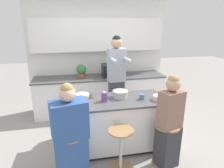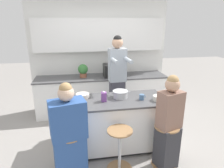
{
  "view_description": "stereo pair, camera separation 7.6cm",
  "coord_description": "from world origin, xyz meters",
  "px_view_note": "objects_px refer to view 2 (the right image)",
  "views": [
    {
      "loc": [
        -0.61,
        -2.99,
        2.15
      ],
      "look_at": [
        0.0,
        0.07,
        1.15
      ],
      "focal_mm": 32.0,
      "sensor_mm": 36.0,
      "label": 1
    },
    {
      "loc": [
        -0.54,
        -3.0,
        2.15
      ],
      "look_at": [
        0.0,
        0.07,
        1.15
      ],
      "focal_mm": 32.0,
      "sensor_mm": 36.0,
      "label": 2
    }
  ],
  "objects_px": {
    "person_seated_near": "(168,126)",
    "juice_carton": "(104,97)",
    "fruit_bowl": "(83,96)",
    "coffee_cup_near": "(142,97)",
    "cooking_pot": "(120,94)",
    "potted_plant": "(83,70)",
    "kitchen_island": "(113,124)",
    "microwave": "(115,70)",
    "bar_stool_leftmost": "(71,154)",
    "person_cooking": "(117,82)",
    "bar_stool_rightmost": "(165,144)",
    "bar_stool_center": "(120,148)",
    "person_wrapped_blanket": "(69,136)"
  },
  "relations": [
    {
      "from": "kitchen_island",
      "to": "potted_plant",
      "type": "relative_size",
      "value": 5.73
    },
    {
      "from": "bar_stool_rightmost",
      "to": "person_cooking",
      "type": "height_order",
      "value": "person_cooking"
    },
    {
      "from": "kitchen_island",
      "to": "person_cooking",
      "type": "relative_size",
      "value": 0.93
    },
    {
      "from": "person_seated_near",
      "to": "cooking_pot",
      "type": "height_order",
      "value": "person_seated_near"
    },
    {
      "from": "person_cooking",
      "to": "juice_carton",
      "type": "xyz_separation_m",
      "value": [
        -0.37,
        -0.76,
        0.01
      ]
    },
    {
      "from": "bar_stool_leftmost",
      "to": "person_seated_near",
      "type": "bearing_deg",
      "value": -1.59
    },
    {
      "from": "microwave",
      "to": "potted_plant",
      "type": "distance_m",
      "value": 0.73
    },
    {
      "from": "person_wrapped_blanket",
      "to": "coffee_cup_near",
      "type": "distance_m",
      "value": 1.32
    },
    {
      "from": "bar_stool_rightmost",
      "to": "coffee_cup_near",
      "type": "height_order",
      "value": "coffee_cup_near"
    },
    {
      "from": "juice_carton",
      "to": "fruit_bowl",
      "type": "bearing_deg",
      "value": 145.03
    },
    {
      "from": "coffee_cup_near",
      "to": "bar_stool_rightmost",
      "type": "bearing_deg",
      "value": -65.94
    },
    {
      "from": "person_wrapped_blanket",
      "to": "person_seated_near",
      "type": "relative_size",
      "value": 0.98
    },
    {
      "from": "person_cooking",
      "to": "coffee_cup_near",
      "type": "relative_size",
      "value": 16.55
    },
    {
      "from": "juice_carton",
      "to": "microwave",
      "type": "xyz_separation_m",
      "value": [
        0.45,
        1.49,
        0.06
      ]
    },
    {
      "from": "person_cooking",
      "to": "coffee_cup_near",
      "type": "xyz_separation_m",
      "value": [
        0.25,
        -0.8,
        -0.02
      ]
    },
    {
      "from": "person_cooking",
      "to": "cooking_pot",
      "type": "distance_m",
      "value": 0.65
    },
    {
      "from": "kitchen_island",
      "to": "microwave",
      "type": "bearing_deg",
      "value": 78.35
    },
    {
      "from": "bar_stool_center",
      "to": "cooking_pot",
      "type": "height_order",
      "value": "cooking_pot"
    },
    {
      "from": "bar_stool_leftmost",
      "to": "person_seated_near",
      "type": "distance_m",
      "value": 1.45
    },
    {
      "from": "bar_stool_center",
      "to": "fruit_bowl",
      "type": "height_order",
      "value": "fruit_bowl"
    },
    {
      "from": "person_seated_near",
      "to": "cooking_pot",
      "type": "relative_size",
      "value": 4.2
    },
    {
      "from": "microwave",
      "to": "person_seated_near",
      "type": "bearing_deg",
      "value": -78.67
    },
    {
      "from": "fruit_bowl",
      "to": "coffee_cup_near",
      "type": "distance_m",
      "value": 0.99
    },
    {
      "from": "person_wrapped_blanket",
      "to": "microwave",
      "type": "distance_m",
      "value": 2.32
    },
    {
      "from": "kitchen_island",
      "to": "potted_plant",
      "type": "height_order",
      "value": "potted_plant"
    },
    {
      "from": "coffee_cup_near",
      "to": "microwave",
      "type": "distance_m",
      "value": 1.54
    },
    {
      "from": "person_seated_near",
      "to": "microwave",
      "type": "height_order",
      "value": "person_seated_near"
    },
    {
      "from": "juice_carton",
      "to": "microwave",
      "type": "relative_size",
      "value": 0.33
    },
    {
      "from": "bar_stool_leftmost",
      "to": "fruit_bowl",
      "type": "relative_size",
      "value": 2.93
    },
    {
      "from": "bar_stool_leftmost",
      "to": "microwave",
      "type": "height_order",
      "value": "microwave"
    },
    {
      "from": "bar_stool_leftmost",
      "to": "person_seated_near",
      "type": "relative_size",
      "value": 0.46
    },
    {
      "from": "bar_stool_leftmost",
      "to": "fruit_bowl",
      "type": "xyz_separation_m",
      "value": [
        0.22,
        0.77,
        0.57
      ]
    },
    {
      "from": "person_wrapped_blanket",
      "to": "cooking_pot",
      "type": "bearing_deg",
      "value": 26.55
    },
    {
      "from": "bar_stool_leftmost",
      "to": "juice_carton",
      "type": "xyz_separation_m",
      "value": [
        0.55,
        0.54,
        0.61
      ]
    },
    {
      "from": "kitchen_island",
      "to": "person_cooking",
      "type": "distance_m",
      "value": 0.91
    },
    {
      "from": "bar_stool_center",
      "to": "fruit_bowl",
      "type": "bearing_deg",
      "value": 122.11
    },
    {
      "from": "kitchen_island",
      "to": "microwave",
      "type": "xyz_separation_m",
      "value": [
        0.3,
        1.45,
        0.58
      ]
    },
    {
      "from": "microwave",
      "to": "potted_plant",
      "type": "height_order",
      "value": "potted_plant"
    },
    {
      "from": "fruit_bowl",
      "to": "coffee_cup_near",
      "type": "xyz_separation_m",
      "value": [
        0.96,
        -0.27,
        0.01
      ]
    },
    {
      "from": "person_seated_near",
      "to": "potted_plant",
      "type": "height_order",
      "value": "person_seated_near"
    },
    {
      "from": "person_cooking",
      "to": "potted_plant",
      "type": "xyz_separation_m",
      "value": [
        -0.65,
        0.77,
        0.09
      ]
    },
    {
      "from": "coffee_cup_near",
      "to": "potted_plant",
      "type": "bearing_deg",
      "value": 119.9
    },
    {
      "from": "bar_stool_leftmost",
      "to": "person_wrapped_blanket",
      "type": "bearing_deg",
      "value": -89.36
    },
    {
      "from": "cooking_pot",
      "to": "bar_stool_center",
      "type": "bearing_deg",
      "value": -102.31
    },
    {
      "from": "person_seated_near",
      "to": "juice_carton",
      "type": "relative_size",
      "value": 8.62
    },
    {
      "from": "fruit_bowl",
      "to": "cooking_pot",
      "type": "bearing_deg",
      "value": -10.71
    },
    {
      "from": "person_seated_near",
      "to": "potted_plant",
      "type": "distance_m",
      "value": 2.43
    },
    {
      "from": "cooking_pot",
      "to": "coffee_cup_near",
      "type": "bearing_deg",
      "value": -24.72
    },
    {
      "from": "person_wrapped_blanket",
      "to": "bar_stool_rightmost",
      "type": "bearing_deg",
      "value": -11.83
    },
    {
      "from": "person_wrapped_blanket",
      "to": "coffee_cup_near",
      "type": "bearing_deg",
      "value": 11.94
    }
  ]
}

